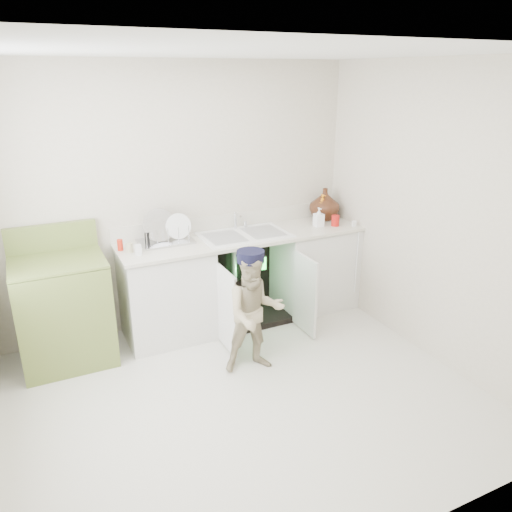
{
  "coord_description": "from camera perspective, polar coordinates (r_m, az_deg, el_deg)",
  "views": [
    {
      "loc": [
        -1.34,
        -2.99,
        2.39
      ],
      "look_at": [
        0.43,
        0.7,
        0.87
      ],
      "focal_mm": 35.0,
      "sensor_mm": 36.0,
      "label": 1
    }
  ],
  "objects": [
    {
      "name": "repair_worker",
      "position": [
        4.12,
        -0.16,
        -6.37
      ],
      "size": [
        0.66,
        0.77,
        1.06
      ],
      "rotation": [
        0.0,
        0.0,
        -0.18
      ],
      "color": "#C4B68D",
      "rests_on": "ground"
    },
    {
      "name": "room_shell",
      "position": [
        3.47,
        -1.43,
        1.18
      ],
      "size": [
        6.0,
        5.5,
        1.26
      ],
      "color": "beige",
      "rests_on": "ground"
    },
    {
      "name": "counter_run",
      "position": [
        5.0,
        -0.99,
        -2.14
      ],
      "size": [
        2.44,
        1.02,
        1.23
      ],
      "color": "silver",
      "rests_on": "ground"
    },
    {
      "name": "avocado_stove",
      "position": [
        4.59,
        -21.13,
        -5.71
      ],
      "size": [
        0.75,
        0.65,
        1.16
      ],
      "color": "olive",
      "rests_on": "ground"
    },
    {
      "name": "ground",
      "position": [
        4.05,
        -1.27,
        -15.76
      ],
      "size": [
        3.5,
        3.5,
        0.0
      ],
      "primitive_type": "plane",
      "color": "#BDB6A6",
      "rests_on": "ground"
    }
  ]
}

